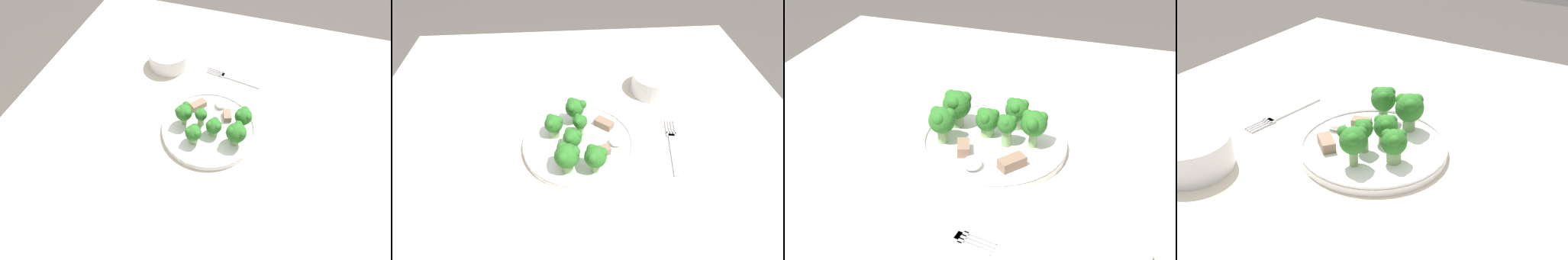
{
  "view_description": "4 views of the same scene",
  "coord_description": "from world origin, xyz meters",
  "views": [
    {
      "loc": [
        -0.49,
        -0.11,
        1.39
      ],
      "look_at": [
        -0.04,
        0.03,
        0.76
      ],
      "focal_mm": 28.0,
      "sensor_mm": 36.0,
      "label": 1
    },
    {
      "loc": [
        -0.03,
        -0.47,
        1.24
      ],
      "look_at": [
        0.01,
        -0.01,
        0.79
      ],
      "focal_mm": 28.0,
      "sensor_mm": 36.0,
      "label": 2
    },
    {
      "loc": [
        0.61,
        0.17,
        1.19
      ],
      "look_at": [
        0.01,
        -0.02,
        0.78
      ],
      "focal_mm": 42.0,
      "sensor_mm": 36.0,
      "label": 3
    },
    {
      "loc": [
        -0.35,
        0.56,
        1.16
      ],
      "look_at": [
        -0.03,
        0.02,
        0.79
      ],
      "focal_mm": 42.0,
      "sensor_mm": 36.0,
      "label": 4
    }
  ],
  "objects": [
    {
      "name": "dinner_plate",
      "position": [
        -0.01,
        -0.0,
        0.74
      ],
      "size": [
        0.25,
        0.25,
        0.02
      ],
      "color": "white",
      "rests_on": "table"
    },
    {
      "name": "table",
      "position": [
        0.0,
        0.0,
        0.64
      ],
      "size": [
        1.08,
        1.14,
        0.73
      ],
      "color": "beige",
      "rests_on": "ground_plane"
    },
    {
      "name": "cream_bowl",
      "position": [
        0.21,
        0.19,
        0.76
      ],
      "size": [
        0.13,
        0.13,
        0.06
      ],
      "color": "silver",
      "rests_on": "table"
    },
    {
      "name": "broccoli_floret_back_left",
      "position": [
        -0.07,
        0.03,
        0.78
      ],
      "size": [
        0.04,
        0.04,
        0.06
      ],
      "color": "#7FA866",
      "rests_on": "dinner_plate"
    },
    {
      "name": "sauce_dollop",
      "position": [
        0.07,
        -0.01,
        0.75
      ],
      "size": [
        0.03,
        0.03,
        0.02
      ],
      "color": "white",
      "rests_on": "dinner_plate"
    },
    {
      "name": "broccoli_floret_center_left",
      "position": [
        0.02,
        -0.08,
        0.79
      ],
      "size": [
        0.05,
        0.05,
        0.07
      ],
      "color": "#7FA866",
      "rests_on": "dinner_plate"
    },
    {
      "name": "broccoli_floret_near_rim_left",
      "position": [
        -0.03,
        -0.02,
        0.77
      ],
      "size": [
        0.04,
        0.04,
        0.05
      ],
      "color": "#7FA866",
      "rests_on": "dinner_plate"
    },
    {
      "name": "meat_slice_middle_slice",
      "position": [
        0.03,
        -0.04,
        0.75
      ],
      "size": [
        0.04,
        0.03,
        0.02
      ],
      "color": "#846651",
      "rests_on": "dinner_plate"
    },
    {
      "name": "broccoli_floret_front_left",
      "position": [
        -0.02,
        0.07,
        0.79
      ],
      "size": [
        0.05,
        0.04,
        0.07
      ],
      "color": "#7FA866",
      "rests_on": "dinner_plate"
    },
    {
      "name": "meat_slice_front_slice",
      "position": [
        0.05,
        0.05,
        0.75
      ],
      "size": [
        0.05,
        0.05,
        0.02
      ],
      "color": "#846651",
      "rests_on": "dinner_plate"
    },
    {
      "name": "broccoli_floret_center_back",
      "position": [
        -0.01,
        0.02,
        0.78
      ],
      "size": [
        0.03,
        0.03,
        0.06
      ],
      "color": "#7FA866",
      "rests_on": "dinner_plate"
    },
    {
      "name": "broccoli_floret_mid_cluster",
      "position": [
        -0.04,
        -0.08,
        0.79
      ],
      "size": [
        0.05,
        0.05,
        0.07
      ],
      "color": "#7FA866",
      "rests_on": "dinner_plate"
    },
    {
      "name": "fork",
      "position": [
        0.2,
        -0.02,
        0.73
      ],
      "size": [
        0.05,
        0.17,
        0.0
      ],
      "color": "#B2B2B7",
      "rests_on": "table"
    }
  ]
}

